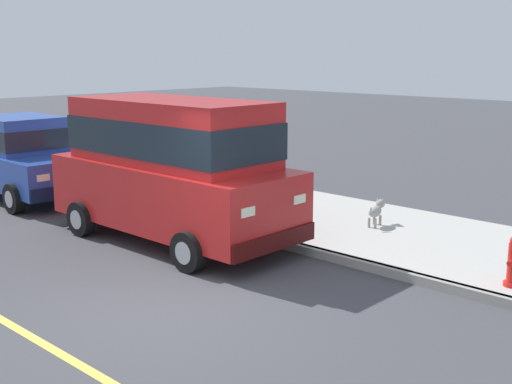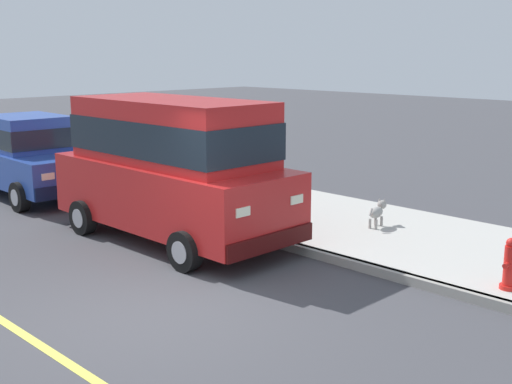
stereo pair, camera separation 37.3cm
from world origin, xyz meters
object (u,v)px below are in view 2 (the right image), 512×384
Objects in this scene: car_red_van at (172,163)px; fire_hydrant at (510,265)px; car_blue_hatchback at (31,155)px; dog_grey at (377,211)px.

fire_hydrant is at bearing -75.28° from car_red_van.
car_blue_hatchback is at bearing 98.12° from fire_hydrant.
car_blue_hatchback is 5.32× the size of fire_hydrant.
car_red_van is at bearing 104.72° from fire_hydrant.
dog_grey is at bearing 65.10° from fire_hydrant.
car_red_van is at bearing -89.13° from car_blue_hatchback.
fire_hydrant reaches higher than dog_grey.
car_blue_hatchback is (-0.08, 5.20, -0.42)m from car_red_van.
dog_grey is at bearing -68.23° from car_blue_hatchback.
fire_hydrant is (1.53, -10.72, -0.50)m from car_blue_hatchback.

